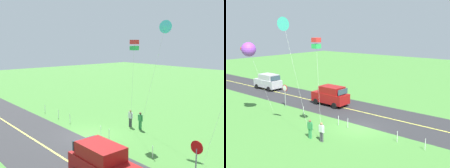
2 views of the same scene
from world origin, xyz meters
The scene contains 16 objects.
ground_plane centered at (0.00, 0.00, -0.05)m, with size 120.00×120.00×0.10m, color #478438.
asphalt_road centered at (0.00, -4.00, 0.00)m, with size 120.00×7.00×0.00m, color #2D2D30.
road_centre_stripe centered at (0.00, -4.00, 0.01)m, with size 120.00×0.16×0.00m, color #E5E04C.
car_suv_foreground centered at (6.94, -3.98, 1.15)m, with size 4.40×2.12×2.24m.
car_parked_east_far centered at (19.58, -4.44, 1.15)m, with size 4.40×2.12×2.24m.
stop_sign centered at (10.42, -0.10, 1.80)m, with size 0.76×0.08×2.56m.
person_adult_near centered at (1.66, 4.58, 0.86)m, with size 0.58×0.22×1.60m.
person_adult_companion centered at (0.49, 4.47, 0.86)m, with size 0.58×0.22×1.60m.
kite_red_low centered at (3.69, 5.22, 9.13)m, with size 2.61×0.95×9.72m.
kite_blue_mid centered at (1.99, 3.37, 7.63)m, with size 1.79×1.40×8.08m.
kite_yellow_high centered at (10.39, 4.25, 6.79)m, with size 2.09×2.66×7.50m.
fence_post_1 centered at (-6.43, 0.70, 0.45)m, with size 0.05×0.05×0.90m, color silver.
fence_post_2 centered at (-4.15, 0.70, 0.45)m, with size 0.05×0.05×0.90m, color silver.
fence_post_3 centered at (0.79, 0.70, 0.45)m, with size 0.05×0.05×0.90m, color silver.
fence_post_4 centered at (1.88, 0.70, 0.45)m, with size 0.05×0.05×0.90m, color silver.
fence_post_5 centered at (6.57, 0.70, 0.45)m, with size 0.05×0.05×0.90m, color silver.
Camera 2 is at (-13.58, 19.32, 8.87)m, focal length 44.07 mm.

